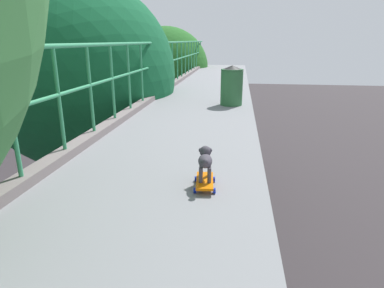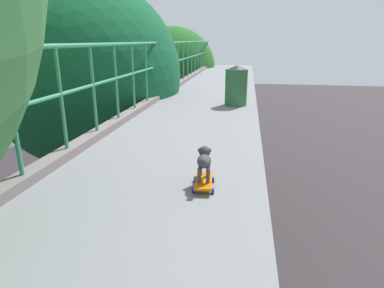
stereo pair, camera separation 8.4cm
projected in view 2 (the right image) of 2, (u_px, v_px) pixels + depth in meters
name	position (u px, v px, depth m)	size (l,w,h in m)	color
car_green_fifth	(47.00, 255.00, 10.91)	(1.82, 4.45, 1.45)	#206835
car_grey_sixth	(3.00, 214.00, 13.41)	(1.80, 4.28, 1.55)	slate
car_white_seventh	(108.00, 189.00, 15.72)	(1.73, 4.20, 1.46)	silver
city_bus	(124.00, 112.00, 27.01)	(2.53, 10.73, 3.40)	white
roadside_tree_mid	(86.00, 76.00, 9.04)	(5.19, 5.19, 9.18)	#483630
roadside_tree_far	(173.00, 69.00, 17.89)	(4.51, 4.51, 8.26)	brown
toy_skateboard	(204.00, 182.00, 3.18)	(0.23, 0.42, 0.08)	#E26502
small_dog	(204.00, 160.00, 3.16)	(0.16, 0.33, 0.30)	#3F3B45
litter_bin	(236.00, 85.00, 7.10)	(0.49, 0.49, 0.85)	#2C6238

